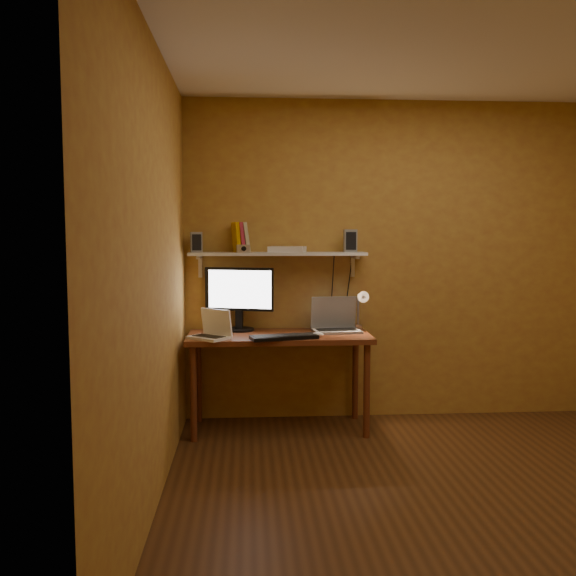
{
  "coord_description": "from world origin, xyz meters",
  "views": [
    {
      "loc": [
        -1.19,
        -3.35,
        1.51
      ],
      "look_at": [
        -0.89,
        1.18,
        1.12
      ],
      "focal_mm": 38.0,
      "sensor_mm": 36.0,
      "label": 1
    }
  ],
  "objects": [
    {
      "name": "speaker_left",
      "position": [
        -1.59,
        1.46,
        1.45
      ],
      "size": [
        0.1,
        0.1,
        0.16
      ],
      "primitive_type": "cube",
      "rotation": [
        0.0,
        0.0,
        0.16
      ],
      "color": "gray",
      "rests_on": "wall_shelf"
    },
    {
      "name": "router",
      "position": [
        -0.88,
        1.47,
        1.4
      ],
      "size": [
        0.32,
        0.25,
        0.05
      ],
      "primitive_type": "cube",
      "rotation": [
        0.0,
        0.0,
        -0.25
      ],
      "color": "silver",
      "rests_on": "wall_shelf"
    },
    {
      "name": "mouse",
      "position": [
        -0.67,
        1.14,
        0.77
      ],
      "size": [
        0.1,
        0.08,
        0.03
      ],
      "primitive_type": "ellipsoid",
      "rotation": [
        0.0,
        0.0,
        -0.19
      ],
      "color": "silver",
      "rests_on": "desk"
    },
    {
      "name": "shelf_camera",
      "position": [
        -1.22,
        1.4,
        1.41
      ],
      "size": [
        0.11,
        0.06,
        0.06
      ],
      "color": "silver",
      "rests_on": "wall_shelf"
    },
    {
      "name": "laptop",
      "position": [
        -0.5,
        1.39,
        0.82
      ],
      "size": [
        0.39,
        0.3,
        0.27
      ],
      "rotation": [
        0.0,
        0.0,
        0.1
      ],
      "color": "gray",
      "rests_on": "desk"
    },
    {
      "name": "books",
      "position": [
        -1.24,
        1.48,
        1.49
      ],
      "size": [
        0.16,
        0.17,
        0.24
      ],
      "color": "#C58C02",
      "rests_on": "wall_shelf"
    },
    {
      "name": "desk",
      "position": [
        -0.95,
        1.28,
        0.66
      ],
      "size": [
        1.4,
        0.6,
        0.75
      ],
      "color": "maroon",
      "rests_on": "ground"
    },
    {
      "name": "netbook",
      "position": [
        -1.45,
        1.12,
        0.81
      ],
      "size": [
        0.35,
        0.34,
        0.22
      ],
      "rotation": [
        0.0,
        0.0,
        -0.7
      ],
      "color": "silver",
      "rests_on": "desk"
    },
    {
      "name": "monitor",
      "position": [
        -1.26,
        1.47,
        1.03
      ],
      "size": [
        0.54,
        0.29,
        0.5
      ],
      "rotation": [
        0.0,
        0.0,
        -0.29
      ],
      "color": "black",
      "rests_on": "desk"
    },
    {
      "name": "speaker_right",
      "position": [
        -0.37,
        1.46,
        1.46
      ],
      "size": [
        0.1,
        0.1,
        0.18
      ],
      "primitive_type": "cube",
      "rotation": [
        0.0,
        0.0,
        -0.05
      ],
      "color": "gray",
      "rests_on": "wall_shelf"
    },
    {
      "name": "room",
      "position": [
        0.0,
        0.0,
        1.3
      ],
      "size": [
        3.44,
        3.24,
        2.64
      ],
      "color": "#512F14",
      "rests_on": "ground"
    },
    {
      "name": "keyboard",
      "position": [
        -0.93,
        1.06,
        0.76
      ],
      "size": [
        0.52,
        0.27,
        0.03
      ],
      "primitive_type": "cube",
      "rotation": [
        0.0,
        0.0,
        0.24
      ],
      "color": "black",
      "rests_on": "desk"
    },
    {
      "name": "wall_shelf",
      "position": [
        -0.95,
        1.47,
        1.36
      ],
      "size": [
        1.4,
        0.25,
        0.21
      ],
      "color": "silver",
      "rests_on": "room"
    },
    {
      "name": "desk_lamp",
      "position": [
        -0.29,
        1.41,
        0.96
      ],
      "size": [
        0.09,
        0.23,
        0.38
      ],
      "color": "silver",
      "rests_on": "desk"
    }
  ]
}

